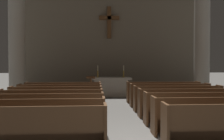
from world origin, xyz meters
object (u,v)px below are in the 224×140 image
at_px(pew_right_row_2, 217,115).
at_px(candlestick_right, 124,73).
at_px(pew_right_row_6, 170,95).
at_px(pew_left_row_7, 63,93).
at_px(lectern, 91,88).
at_px(pew_left_row_6, 60,96).
at_px(pew_right_row_7, 163,92).
at_px(column_right_second, 202,31).
at_px(pew_left_row_1, 25,128).
at_px(column_left_second, 17,30).
at_px(pew_left_row_2, 36,117).
at_px(pew_right_row_3, 200,108).
at_px(pew_right_row_4, 188,102).
at_px(pew_right_row_5, 178,98).
at_px(pew_left_row_5, 56,99).
at_px(pew_left_row_4, 51,104).
at_px(candlestick_left, 98,74).
at_px(altar, 111,86).
at_px(pew_left_row_3, 45,110).

bearing_deg(pew_right_row_2, candlestick_right, 101.75).
bearing_deg(pew_right_row_6, pew_left_row_7, 167.34).
bearing_deg(pew_left_row_7, lectern, 44.49).
relative_size(pew_left_row_6, pew_right_row_7, 1.00).
xyz_separation_m(pew_left_row_6, column_right_second, (6.96, 2.63, 2.96)).
relative_size(pew_left_row_1, column_right_second, 0.47).
bearing_deg(column_left_second, pew_right_row_6, -20.70).
bearing_deg(pew_left_row_7, pew_left_row_2, -90.00).
relative_size(pew_right_row_3, pew_right_row_4, 1.00).
bearing_deg(column_right_second, lectern, -175.43).
relative_size(pew_right_row_5, lectern, 2.85).
height_order(pew_left_row_7, pew_right_row_3, same).
bearing_deg(pew_left_row_5, pew_right_row_3, -24.19).
distance_m(pew_left_row_6, pew_right_row_6, 4.47).
distance_m(column_left_second, candlestick_right, 5.91).
bearing_deg(candlestick_right, lectern, -145.60).
bearing_deg(pew_left_row_4, pew_right_row_5, 12.66).
distance_m(pew_left_row_6, pew_right_row_4, 4.90).
bearing_deg(pew_left_row_6, pew_right_row_3, -33.97).
bearing_deg(column_left_second, pew_left_row_4, -61.83).
xyz_separation_m(pew_left_row_2, column_right_second, (6.96, 6.65, 2.96)).
relative_size(pew_right_row_6, candlestick_right, 5.08).
bearing_deg(candlestick_left, pew_right_row_3, -65.29).
bearing_deg(pew_left_row_1, pew_left_row_7, 90.00).
relative_size(pew_left_row_5, lectern, 2.85).
bearing_deg(column_right_second, pew_left_row_7, -166.85).
height_order(pew_left_row_7, altar, altar).
relative_size(pew_right_row_4, candlestick_right, 5.08).
xyz_separation_m(pew_right_row_4, altar, (-2.24, 5.38, 0.06)).
xyz_separation_m(pew_left_row_2, pew_right_row_6, (4.47, 4.02, 0.00)).
distance_m(pew_left_row_1, altar, 8.69).
bearing_deg(lectern, pew_right_row_7, -19.48).
xyz_separation_m(pew_left_row_4, pew_left_row_7, (0.00, 3.01, 0.00)).
bearing_deg(lectern, column_right_second, 4.57).
bearing_deg(pew_right_row_6, column_right_second, 46.62).
height_order(pew_left_row_3, pew_right_row_7, same).
relative_size(pew_left_row_1, pew_right_row_6, 1.00).
relative_size(pew_left_row_2, pew_left_row_7, 1.00).
bearing_deg(column_left_second, altar, 8.88).
bearing_deg(pew_right_row_5, pew_right_row_4, -90.00).
height_order(pew_left_row_2, column_right_second, column_right_second).
distance_m(pew_left_row_6, column_left_second, 4.68).
height_order(pew_left_row_5, pew_right_row_5, same).
height_order(pew_left_row_4, pew_left_row_6, same).
bearing_deg(pew_left_row_6, pew_right_row_2, -41.94).
height_order(pew_right_row_6, column_left_second, column_left_second).
height_order(pew_right_row_2, lectern, lectern).
bearing_deg(candlestick_left, pew_right_row_6, -48.91).
distance_m(pew_left_row_5, pew_right_row_6, 4.59).
height_order(pew_right_row_6, pew_right_row_7, same).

